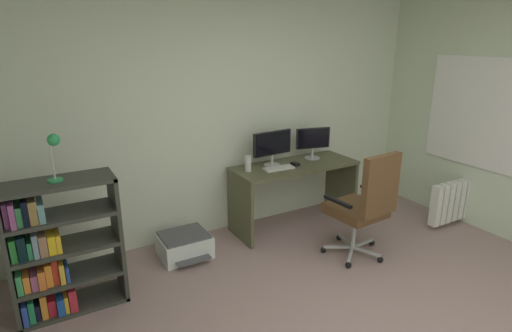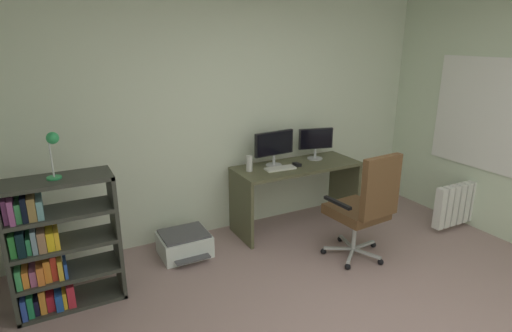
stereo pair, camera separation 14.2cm
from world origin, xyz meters
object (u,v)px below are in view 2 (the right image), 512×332
(desk, at_px, (296,182))
(keyboard, at_px, (280,168))
(office_chair, at_px, (365,204))
(bookshelf, at_px, (53,249))
(computer_mouse, at_px, (297,164))
(desk_lamp, at_px, (53,147))
(desktop_speaker, at_px, (249,164))
(printer, at_px, (185,244))
(radiator, at_px, (464,202))
(monitor_main, at_px, (274,145))
(monitor_secondary, at_px, (316,141))

(desk, xyz_separation_m, keyboard, (-0.25, -0.05, 0.21))
(office_chair, xyz_separation_m, bookshelf, (-2.71, 0.61, -0.08))
(computer_mouse, height_order, desk_lamp, desk_lamp)
(desk, xyz_separation_m, desktop_speaker, (-0.58, 0.05, 0.29))
(keyboard, xyz_separation_m, desk_lamp, (-2.19, -0.31, 0.59))
(desk_lamp, bearing_deg, printer, 16.82)
(computer_mouse, bearing_deg, printer, 178.14)
(keyboard, height_order, desktop_speaker, desktop_speaker)
(desk, distance_m, desk_lamp, 2.60)
(computer_mouse, relative_size, office_chair, 0.09)
(desk, distance_m, radiator, 1.98)
(monitor_main, xyz_separation_m, bookshelf, (-2.31, -0.46, -0.47))
(office_chair, distance_m, bookshelf, 2.78)
(desk, relative_size, desk_lamp, 3.99)
(keyboard, relative_size, office_chair, 0.30)
(desktop_speaker, relative_size, office_chair, 0.15)
(keyboard, distance_m, office_chair, 1.02)
(monitor_secondary, height_order, office_chair, monitor_secondary)
(keyboard, relative_size, desk_lamp, 0.93)
(monitor_secondary, bearing_deg, desk_lamp, -170.56)
(keyboard, xyz_separation_m, bookshelf, (-2.30, -0.31, -0.24))
(printer, bearing_deg, monitor_secondary, 4.56)
(bookshelf, relative_size, desk_lamp, 3.02)
(monitor_main, height_order, office_chair, monitor_main)
(bookshelf, bearing_deg, office_chair, -12.58)
(monitor_secondary, bearing_deg, bookshelf, -170.92)
(monitor_main, relative_size, monitor_secondary, 1.20)
(bookshelf, bearing_deg, monitor_secondary, 9.08)
(computer_mouse, height_order, office_chair, office_chair)
(monitor_secondary, distance_m, radiator, 1.87)
(desk, xyz_separation_m, computer_mouse, (-0.02, -0.04, 0.22))
(desktop_speaker, height_order, desk_lamp, desk_lamp)
(desktop_speaker, bearing_deg, radiator, -22.65)
(computer_mouse, bearing_deg, monitor_secondary, 19.38)
(desk_lamp, bearing_deg, radiator, -7.57)
(desk, distance_m, printer, 1.44)
(monitor_main, relative_size, keyboard, 1.45)
(bookshelf, distance_m, radiator, 4.34)
(computer_mouse, bearing_deg, bookshelf, -174.61)
(radiator, bearing_deg, desk_lamp, 172.43)
(monitor_secondary, xyz_separation_m, keyboard, (-0.57, -0.15, -0.21))
(monitor_main, distance_m, monitor_secondary, 0.56)
(desk, bearing_deg, printer, -178.32)
(keyboard, relative_size, bookshelf, 0.31)
(monitor_secondary, distance_m, printer, 1.90)
(monitor_secondary, relative_size, printer, 0.81)
(monitor_main, height_order, monitor_secondary, monitor_main)
(monitor_secondary, bearing_deg, computer_mouse, -158.68)
(monitor_secondary, xyz_separation_m, desk_lamp, (-2.76, -0.46, 0.37))
(computer_mouse, distance_m, desktop_speaker, 0.57)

